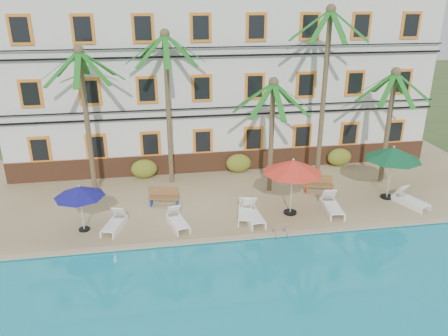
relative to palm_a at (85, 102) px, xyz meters
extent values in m
plane|color=#384C23|center=(7.53, -4.97, -5.15)|extent=(100.00, 100.00, 0.00)
cube|color=tan|center=(7.53, 0.03, -5.03)|extent=(30.00, 12.00, 0.25)
cube|color=tan|center=(7.53, -5.87, -4.87)|extent=(30.00, 0.35, 0.06)
cube|color=silver|center=(7.53, 5.03, 0.10)|extent=(25.00, 6.00, 10.00)
cube|color=brown|center=(7.53, 1.97, -4.30)|extent=(25.00, 0.12, 1.20)
cube|color=orange|center=(-2.97, 1.98, -3.00)|extent=(1.15, 0.10, 1.50)
cube|color=black|center=(-2.97, 1.93, -3.00)|extent=(0.85, 0.04, 1.20)
cube|color=orange|center=(0.03, 1.98, -3.00)|extent=(1.15, 0.10, 1.50)
cube|color=black|center=(0.03, 1.93, -3.00)|extent=(0.85, 0.04, 1.20)
cube|color=orange|center=(3.03, 1.98, -3.00)|extent=(1.15, 0.10, 1.50)
cube|color=black|center=(3.03, 1.93, -3.00)|extent=(0.85, 0.04, 1.20)
cube|color=orange|center=(6.03, 1.98, -3.00)|extent=(1.15, 0.10, 1.50)
cube|color=black|center=(6.03, 1.93, -3.00)|extent=(0.85, 0.04, 1.20)
cube|color=orange|center=(9.03, 1.98, -3.00)|extent=(1.15, 0.10, 1.50)
cube|color=black|center=(9.03, 1.93, -3.00)|extent=(0.85, 0.04, 1.20)
cube|color=orange|center=(12.03, 1.98, -3.00)|extent=(1.15, 0.10, 1.50)
cube|color=black|center=(12.03, 1.93, -3.00)|extent=(0.85, 0.04, 1.20)
cube|color=orange|center=(15.03, 1.98, -3.00)|extent=(1.15, 0.10, 1.50)
cube|color=black|center=(15.03, 1.93, -3.00)|extent=(0.85, 0.04, 1.20)
cube|color=orange|center=(18.03, 1.98, -3.00)|extent=(1.15, 0.10, 1.50)
cube|color=black|center=(18.03, 1.93, -3.00)|extent=(0.85, 0.04, 1.20)
cube|color=orange|center=(-2.97, 1.98, 0.10)|extent=(1.15, 0.10, 1.50)
cube|color=black|center=(-2.97, 1.93, 0.10)|extent=(0.85, 0.04, 1.20)
cube|color=orange|center=(0.03, 1.98, 0.10)|extent=(1.15, 0.10, 1.50)
cube|color=black|center=(0.03, 1.93, 0.10)|extent=(0.85, 0.04, 1.20)
cube|color=orange|center=(3.03, 1.98, 0.10)|extent=(1.15, 0.10, 1.50)
cube|color=black|center=(3.03, 1.93, 0.10)|extent=(0.85, 0.04, 1.20)
cube|color=orange|center=(6.03, 1.98, 0.10)|extent=(1.15, 0.10, 1.50)
cube|color=black|center=(6.03, 1.93, 0.10)|extent=(0.85, 0.04, 1.20)
cube|color=orange|center=(9.03, 1.98, 0.10)|extent=(1.15, 0.10, 1.50)
cube|color=black|center=(9.03, 1.93, 0.10)|extent=(0.85, 0.04, 1.20)
cube|color=orange|center=(12.03, 1.98, 0.10)|extent=(1.15, 0.10, 1.50)
cube|color=black|center=(12.03, 1.93, 0.10)|extent=(0.85, 0.04, 1.20)
cube|color=orange|center=(15.03, 1.98, 0.10)|extent=(1.15, 0.10, 1.50)
cube|color=black|center=(15.03, 1.93, 0.10)|extent=(0.85, 0.04, 1.20)
cube|color=orange|center=(18.03, 1.98, 0.10)|extent=(1.15, 0.10, 1.50)
cube|color=black|center=(18.03, 1.93, 0.10)|extent=(0.85, 0.04, 1.20)
cube|color=orange|center=(-2.97, 1.98, 3.30)|extent=(1.15, 0.10, 1.50)
cube|color=black|center=(-2.97, 1.93, 3.30)|extent=(0.85, 0.04, 1.20)
cube|color=orange|center=(0.03, 1.98, 3.30)|extent=(1.15, 0.10, 1.50)
cube|color=black|center=(0.03, 1.93, 3.30)|extent=(0.85, 0.04, 1.20)
cube|color=orange|center=(3.03, 1.98, 3.30)|extent=(1.15, 0.10, 1.50)
cube|color=black|center=(3.03, 1.93, 3.30)|extent=(0.85, 0.04, 1.20)
cube|color=orange|center=(6.03, 1.98, 3.30)|extent=(1.15, 0.10, 1.50)
cube|color=black|center=(6.03, 1.93, 3.30)|extent=(0.85, 0.04, 1.20)
cube|color=orange|center=(9.03, 1.98, 3.30)|extent=(1.15, 0.10, 1.50)
cube|color=black|center=(9.03, 1.93, 3.30)|extent=(0.85, 0.04, 1.20)
cube|color=orange|center=(12.03, 1.98, 3.30)|extent=(1.15, 0.10, 1.50)
cube|color=black|center=(12.03, 1.93, 3.30)|extent=(0.85, 0.04, 1.20)
cube|color=orange|center=(15.03, 1.98, 3.30)|extent=(1.15, 0.10, 1.50)
cube|color=black|center=(15.03, 1.93, 3.30)|extent=(0.85, 0.04, 1.20)
cube|color=orange|center=(18.03, 1.98, 3.30)|extent=(1.15, 0.10, 1.50)
cube|color=black|center=(18.03, 1.93, 3.30)|extent=(0.85, 0.04, 1.20)
cube|color=black|center=(7.53, 1.83, -1.45)|extent=(25.00, 0.08, 0.10)
cube|color=black|center=(7.53, 1.83, -1.00)|extent=(25.00, 0.08, 0.06)
cube|color=black|center=(7.53, 1.83, 1.85)|extent=(25.00, 0.08, 0.10)
cube|color=black|center=(7.53, 1.83, 2.30)|extent=(25.00, 0.08, 0.06)
cylinder|color=brown|center=(0.00, 0.00, -1.21)|extent=(0.26, 0.26, 7.38)
sphere|color=brown|center=(0.00, 0.00, 2.48)|extent=(0.50, 0.50, 0.50)
cube|color=#17631B|center=(0.00, 1.02, 1.75)|extent=(0.28, 2.05, 1.48)
cube|color=#17631B|center=(-0.72, 0.72, 1.75)|extent=(1.65, 1.65, 1.48)
cube|color=#17631B|center=(-1.02, 0.00, 1.75)|extent=(2.05, 0.28, 1.48)
cube|color=#17631B|center=(-0.72, -0.72, 1.75)|extent=(1.65, 1.65, 1.48)
cube|color=#17631B|center=(0.00, -1.02, 1.75)|extent=(0.28, 2.05, 1.48)
cube|color=#17631B|center=(0.72, -0.72, 1.75)|extent=(1.65, 1.65, 1.48)
cube|color=#17631B|center=(1.02, 0.00, 1.75)|extent=(2.05, 0.28, 1.48)
cube|color=#17631B|center=(0.72, 0.72, 1.75)|extent=(1.65, 1.65, 1.48)
cylinder|color=brown|center=(4.09, 0.78, -0.90)|extent=(0.26, 0.26, 8.02)
sphere|color=brown|center=(4.09, 0.78, 3.11)|extent=(0.50, 0.50, 0.50)
cube|color=#17631B|center=(4.09, 1.80, 2.38)|extent=(0.28, 2.05, 1.48)
cube|color=#17631B|center=(3.37, 1.50, 2.38)|extent=(1.65, 1.65, 1.48)
cube|color=#17631B|center=(3.08, 0.78, 2.38)|extent=(2.05, 0.28, 1.48)
cube|color=#17631B|center=(3.37, 0.06, 2.38)|extent=(1.65, 1.65, 1.48)
cube|color=#17631B|center=(4.09, -0.23, 2.38)|extent=(0.28, 2.05, 1.48)
cube|color=#17631B|center=(4.81, 0.06, 2.38)|extent=(1.65, 1.65, 1.48)
cube|color=#17631B|center=(5.11, 0.78, 2.38)|extent=(2.05, 0.28, 1.48)
cube|color=#17631B|center=(4.81, 1.50, 2.38)|extent=(1.65, 1.65, 1.48)
cylinder|color=brown|center=(9.22, -1.19, -1.99)|extent=(0.26, 0.26, 5.82)
sphere|color=brown|center=(9.22, -1.19, 0.92)|extent=(0.50, 0.50, 0.50)
cube|color=#17631B|center=(9.22, -0.17, 0.19)|extent=(0.28, 2.05, 1.48)
cube|color=#17631B|center=(8.50, -0.47, 0.19)|extent=(1.65, 1.65, 1.48)
cube|color=#17631B|center=(8.21, -1.19, 0.19)|extent=(2.05, 0.28, 1.48)
cube|color=#17631B|center=(8.50, -1.91, 0.19)|extent=(1.65, 1.65, 1.48)
cube|color=#17631B|center=(9.22, -2.21, 0.19)|extent=(0.28, 2.05, 1.48)
cube|color=#17631B|center=(9.94, -1.91, 0.19)|extent=(1.65, 1.65, 1.48)
cube|color=#17631B|center=(10.24, -1.19, 0.19)|extent=(2.05, 0.28, 1.48)
cube|color=#17631B|center=(9.94, -0.47, 0.19)|extent=(1.65, 1.65, 1.48)
cylinder|color=brown|center=(12.15, -0.51, -0.32)|extent=(0.26, 0.26, 9.16)
sphere|color=brown|center=(12.15, -0.51, 4.25)|extent=(0.50, 0.50, 0.50)
cube|color=#17631B|center=(12.15, 0.51, 3.53)|extent=(0.28, 2.05, 1.48)
cube|color=#17631B|center=(11.43, 0.21, 3.53)|extent=(1.65, 1.65, 1.48)
cube|color=#17631B|center=(11.13, -0.51, 3.53)|extent=(2.05, 0.28, 1.48)
cube|color=#17631B|center=(11.43, -1.23, 3.53)|extent=(1.65, 1.65, 1.48)
cube|color=#17631B|center=(12.15, -1.53, 3.53)|extent=(0.28, 2.05, 1.48)
cube|color=#17631B|center=(12.87, -1.23, 3.53)|extent=(1.65, 1.65, 1.48)
cube|color=#17631B|center=(13.17, -0.51, 3.53)|extent=(2.05, 0.28, 1.48)
cube|color=#17631B|center=(12.87, 0.21, 3.53)|extent=(1.65, 1.65, 1.48)
cylinder|color=brown|center=(15.69, -1.13, -1.84)|extent=(0.26, 0.26, 6.13)
sphere|color=brown|center=(15.69, -1.13, 1.23)|extent=(0.50, 0.50, 0.50)
cube|color=#17631B|center=(15.69, -0.12, 0.50)|extent=(0.28, 2.05, 1.48)
cube|color=#17631B|center=(14.97, -0.42, 0.50)|extent=(1.65, 1.65, 1.48)
cube|color=#17631B|center=(14.67, -1.13, 0.50)|extent=(2.05, 0.28, 1.48)
cube|color=#17631B|center=(14.97, -1.85, 0.50)|extent=(1.65, 1.65, 1.48)
cube|color=#17631B|center=(15.69, -2.15, 0.50)|extent=(0.28, 2.05, 1.48)
cube|color=#17631B|center=(16.41, -1.85, 0.50)|extent=(1.65, 1.65, 1.48)
cube|color=#17631B|center=(16.70, -1.13, 0.50)|extent=(2.05, 0.28, 1.48)
cube|color=#17631B|center=(16.41, -0.42, 0.50)|extent=(1.65, 1.65, 1.48)
ellipsoid|color=#205919|center=(2.58, 1.63, -4.35)|extent=(1.50, 0.90, 1.10)
ellipsoid|color=#205919|center=(8.08, 1.63, -4.35)|extent=(1.50, 0.90, 1.10)
ellipsoid|color=#205919|center=(14.38, 1.63, -4.35)|extent=(1.50, 0.90, 1.10)
cylinder|color=black|center=(-0.06, -4.03, -4.87)|extent=(0.49, 0.49, 0.07)
cylinder|color=silver|center=(-0.06, -4.03, -3.85)|extent=(0.06, 0.06, 2.11)
cone|color=navy|center=(-0.06, -4.03, -3.01)|extent=(2.20, 2.20, 0.48)
sphere|color=silver|center=(-0.06, -4.03, -2.74)|extent=(0.10, 0.10, 0.10)
cylinder|color=black|center=(9.53, -3.98, -4.86)|extent=(0.63, 0.63, 0.09)
cylinder|color=silver|center=(9.53, -3.98, -3.55)|extent=(0.06, 0.06, 2.71)
cone|color=red|center=(9.53, -3.98, -2.47)|extent=(2.83, 2.83, 0.62)
sphere|color=silver|center=(9.53, -3.98, -2.13)|extent=(0.10, 0.10, 0.10)
cylinder|color=black|center=(15.00, -3.11, -4.86)|extent=(0.64, 0.64, 0.09)
cylinder|color=silver|center=(15.00, -3.11, -3.54)|extent=(0.06, 0.06, 2.73)
cone|color=#0E4C2A|center=(15.00, -3.11, -2.46)|extent=(2.84, 2.84, 0.63)
sphere|color=silver|center=(15.00, -3.11, -2.12)|extent=(0.10, 0.10, 0.10)
cube|color=white|center=(1.20, -4.37, -4.60)|extent=(0.93, 1.35, 0.06)
cube|color=white|center=(1.47, -3.56, -4.38)|extent=(0.69, 0.61, 0.62)
cube|color=white|center=(1.00, -4.05, -4.76)|extent=(0.61, 1.69, 0.29)
cube|color=white|center=(1.54, -4.23, -4.76)|extent=(0.61, 1.69, 0.29)
cube|color=white|center=(4.16, -4.61, -4.60)|extent=(0.87, 1.35, 0.06)
cube|color=white|center=(3.95, -3.78, -4.38)|extent=(0.67, 0.59, 0.62)
cube|color=white|center=(3.83, -4.45, -4.76)|extent=(0.50, 1.73, 0.29)
cube|color=white|center=(4.38, -4.31, -4.76)|extent=(0.50, 1.73, 0.29)
cube|color=white|center=(7.23, -4.31, -4.59)|extent=(0.85, 1.36, 0.06)
cube|color=white|center=(7.43, -3.46, -4.37)|extent=(0.67, 0.58, 0.63)
cube|color=white|center=(7.00, -4.01, -4.76)|extent=(0.46, 1.77, 0.29)
cube|color=white|center=(7.57, -4.14, -4.76)|extent=(0.46, 1.77, 0.29)
cube|color=white|center=(7.61, -4.64, -4.57)|extent=(0.72, 1.41, 0.06)
cube|color=white|center=(7.55, -3.70, -4.32)|extent=(0.67, 0.55, 0.68)
cube|color=white|center=(7.28, -4.40, -4.74)|extent=(0.19, 1.95, 0.32)
cube|color=white|center=(7.91, -4.36, -4.74)|extent=(0.19, 1.95, 0.32)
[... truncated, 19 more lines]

